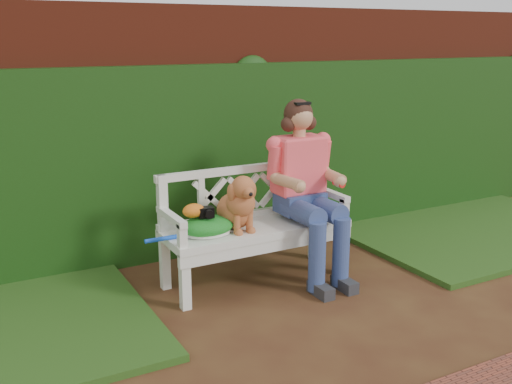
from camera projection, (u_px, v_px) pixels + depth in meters
name	position (u px, v px, depth m)	size (l,w,h in m)	color
ground	(328.00, 316.00, 4.27)	(60.00, 60.00, 0.00)	#3B1D11
brick_wall	(214.00, 128.00, 5.60)	(10.00, 0.30, 2.20)	maroon
ivy_hedge	(224.00, 158.00, 5.48)	(10.00, 0.18, 1.70)	#15340B
grass_right	(470.00, 228.00, 6.13)	(2.60, 2.00, 0.05)	black
garden_bench	(256.00, 253.00, 4.83)	(1.58, 0.60, 0.48)	white
seated_woman	(302.00, 189.00, 4.88)	(0.61, 0.82, 1.46)	#E33360
dog	(237.00, 201.00, 4.61)	(0.30, 0.41, 0.45)	brown
tennis_racket	(203.00, 232.00, 4.54)	(0.71, 0.30, 0.03)	white
green_bag	(207.00, 225.00, 4.52)	(0.41, 0.32, 0.14)	#1E7619
camera_item	(206.00, 212.00, 4.49)	(0.11, 0.08, 0.08)	black
baseball_glove	(194.00, 211.00, 4.47)	(0.17, 0.13, 0.11)	orange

